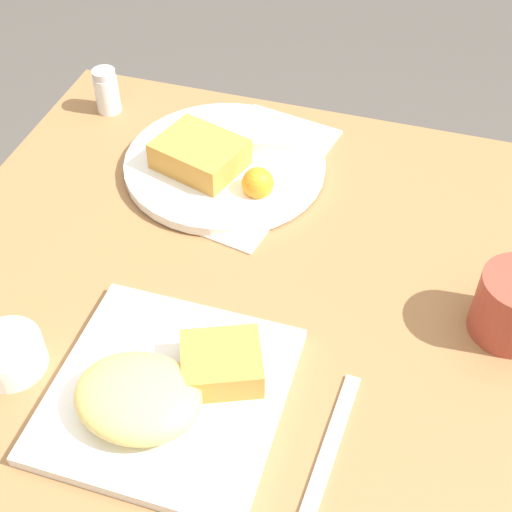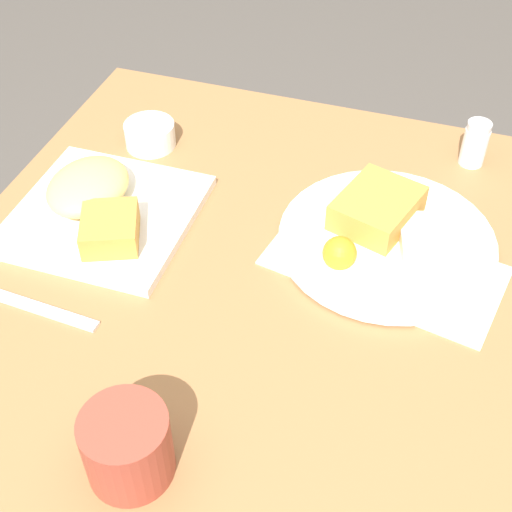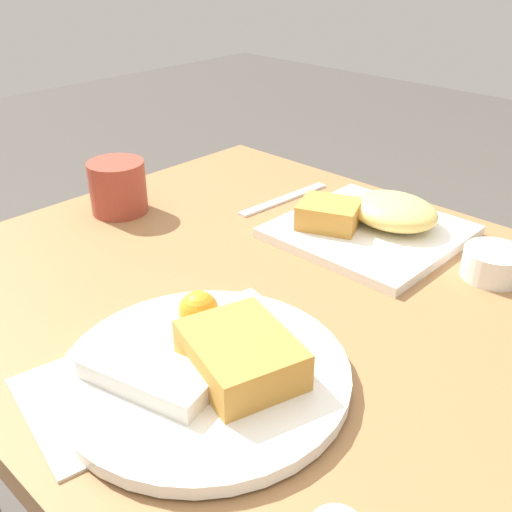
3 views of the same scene
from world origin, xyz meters
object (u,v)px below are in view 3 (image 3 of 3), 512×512
Objects in this scene: butter_knife at (284,199)px; coffee_mug at (118,187)px; sauce_ramekin at (494,263)px; plate_square_near at (373,221)px; plate_oval_far at (208,366)px.

butter_knife is 0.27m from coffee_mug.
coffee_mug is at bearing 22.14° from sauce_ramekin.
plate_square_near is at bearing 91.53° from butter_knife.
plate_square_near is 0.40m from coffee_mug.
plate_square_near is 0.84× the size of plate_oval_far.
butter_knife is (0.18, -0.01, -0.02)m from plate_square_near.
plate_square_near is 0.39m from plate_oval_far.
coffee_mug reaches higher than sauce_ramekin.
plate_square_near is at bearing 1.52° from sauce_ramekin.
butter_knife is at bearing -0.29° from sauce_ramekin.
plate_oval_far reaches higher than sauce_ramekin.
plate_oval_far is 0.44m from coffee_mug.
sauce_ramekin is at bearing -157.86° from coffee_mug.
plate_oval_far is at bearing 73.96° from sauce_ramekin.
coffee_mug is (0.16, 0.21, 0.04)m from butter_knife.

